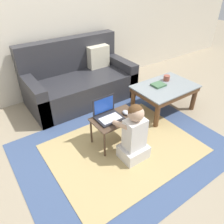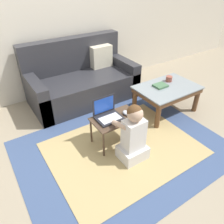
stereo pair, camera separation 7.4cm
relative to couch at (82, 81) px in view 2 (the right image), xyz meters
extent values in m
plane|color=gray|center=(-0.20, -1.29, -0.31)|extent=(16.00, 16.00, 0.00)
cube|color=beige|center=(-0.20, 0.45, 0.94)|extent=(9.00, 0.06, 2.50)
cube|color=#3D517A|center=(-0.16, -1.40, -0.31)|extent=(2.41, 1.83, 0.01)
cube|color=tan|center=(-0.16, -1.40, -0.30)|extent=(1.74, 1.32, 0.00)
cube|color=#2D2D33|center=(-0.01, -0.06, -0.10)|extent=(1.67, 0.87, 0.41)
cube|color=#2D2D33|center=(-0.01, 0.27, 0.37)|extent=(1.67, 0.19, 0.52)
cube|color=#2D2D33|center=(-0.76, -0.06, -0.03)|extent=(0.16, 0.87, 0.56)
cube|color=#2D2D33|center=(0.75, -0.06, -0.03)|extent=(0.16, 0.87, 0.56)
cube|color=beige|center=(0.45, 0.11, 0.28)|extent=(0.36, 0.14, 0.36)
cube|color=gray|center=(0.86, -1.05, 0.09)|extent=(0.89, 0.61, 0.02)
cube|color=brown|center=(0.86, -1.05, 0.05)|extent=(0.85, 0.59, 0.07)
cylinder|color=brown|center=(0.47, -1.30, -0.11)|extent=(0.07, 0.07, 0.39)
cylinder|color=brown|center=(1.25, -1.30, -0.11)|extent=(0.07, 0.07, 0.39)
cylinder|color=brown|center=(0.47, -0.80, -0.11)|extent=(0.07, 0.07, 0.39)
cylinder|color=brown|center=(1.25, -0.80, -0.11)|extent=(0.07, 0.07, 0.39)
cube|color=#4C3828|center=(-0.16, -1.23, 0.05)|extent=(0.57, 0.34, 0.02)
cylinder|color=#4C3828|center=(-0.42, -1.38, -0.14)|extent=(0.02, 0.02, 0.35)
cylinder|color=#4C3828|center=(0.10, -1.38, -0.14)|extent=(0.02, 0.02, 0.35)
cylinder|color=#4C3828|center=(-0.42, -1.08, -0.14)|extent=(0.02, 0.02, 0.35)
cylinder|color=#4C3828|center=(0.10, -1.08, -0.14)|extent=(0.02, 0.02, 0.35)
cube|color=#232328|center=(-0.24, -1.21, 0.06)|extent=(0.30, 0.24, 0.02)
cube|color=silver|center=(-0.24, -1.23, 0.08)|extent=(0.25, 0.14, 0.00)
cube|color=#232328|center=(-0.24, -1.09, 0.19)|extent=(0.30, 0.01, 0.22)
cube|color=#1E47B7|center=(-0.24, -1.09, 0.19)|extent=(0.26, 0.00, 0.18)
ellipsoid|color=silver|center=(-0.02, -1.24, 0.08)|extent=(0.07, 0.11, 0.04)
cube|color=silver|center=(-0.16, -1.57, -0.23)|extent=(0.31, 0.26, 0.16)
cube|color=silver|center=(-0.16, -1.57, 0.04)|extent=(0.23, 0.17, 0.36)
sphere|color=tan|center=(-0.16, -1.57, 0.30)|extent=(0.17, 0.17, 0.17)
sphere|color=brown|center=(-0.16, -1.56, 0.32)|extent=(0.16, 0.16, 0.16)
cylinder|color=tan|center=(-0.26, -1.46, 0.14)|extent=(0.06, 0.25, 0.13)
cylinder|color=tan|center=(-0.05, -1.46, 0.14)|extent=(0.06, 0.25, 0.13)
cylinder|color=#994C3D|center=(1.01, -0.93, 0.14)|extent=(0.09, 0.09, 0.08)
cube|color=#47704C|center=(0.78, -0.99, 0.11)|extent=(0.19, 0.16, 0.03)
camera|label=1|loc=(-1.41, -2.93, 1.55)|focal=35.00mm
camera|label=2|loc=(-1.35, -2.97, 1.55)|focal=35.00mm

